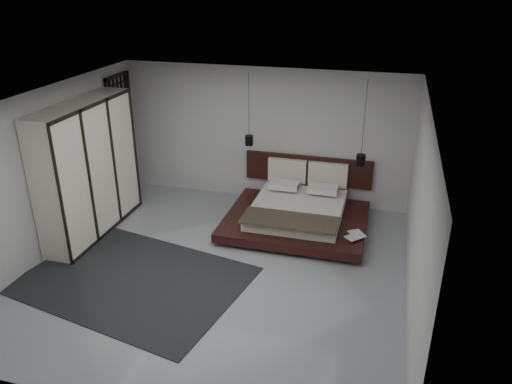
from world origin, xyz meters
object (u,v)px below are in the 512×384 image
(lattice_screen, at_px, (123,136))
(bed, at_px, (298,212))
(rug, at_px, (134,279))
(pendant_right, at_px, (361,160))
(wardrobe, at_px, (88,169))
(pendant_left, at_px, (249,140))

(lattice_screen, bearing_deg, bed, -7.82)
(lattice_screen, distance_m, rug, 3.78)
(bed, height_order, rug, bed)
(bed, bearing_deg, rug, -130.10)
(pendant_right, xyz_separation_m, wardrobe, (-4.73, -1.60, -0.08))
(pendant_left, bearing_deg, pendant_right, 0.00)
(bed, height_order, pendant_right, pendant_right)
(bed, xyz_separation_m, rug, (-2.15, -2.56, -0.27))
(pendant_right, relative_size, rug, 0.47)
(bed, distance_m, pendant_left, 1.68)
(pendant_left, height_order, rug, pendant_left)
(bed, relative_size, rug, 0.77)
(bed, bearing_deg, pendant_left, 159.71)
(lattice_screen, relative_size, bed, 0.99)
(lattice_screen, distance_m, pendant_left, 2.84)
(lattice_screen, relative_size, wardrobe, 1.04)
(lattice_screen, height_order, rug, lattice_screen)
(lattice_screen, xyz_separation_m, rug, (1.75, -3.09, -1.29))
(wardrobe, xyz_separation_m, rug, (1.50, -1.35, -1.22))
(bed, relative_size, pendant_right, 1.64)
(lattice_screen, height_order, pendant_right, pendant_right)
(pendant_right, bearing_deg, bed, -159.71)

